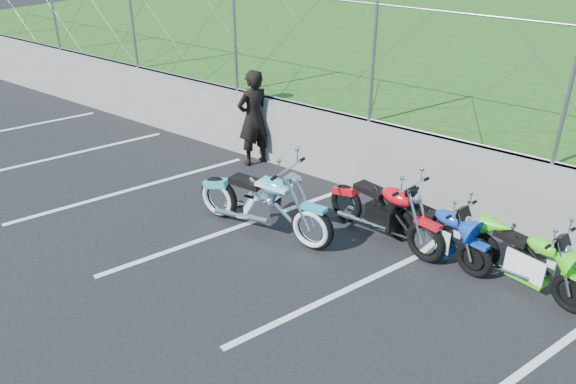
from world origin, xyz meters
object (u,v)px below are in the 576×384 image
Objects in this scene: naked_orange at (386,214)px; sportbike_green at (528,262)px; sportbike_blue at (438,233)px; person_standing at (253,118)px; cruiser_turquoise at (265,205)px.

sportbike_green is (2.10, 0.03, -0.05)m from naked_orange.
sportbike_blue is at bearing -165.67° from sportbike_green.
naked_orange reaches higher than sportbike_blue.
sportbike_blue is 0.95× the size of person_standing.
cruiser_turquoise is at bearing 61.68° from person_standing.
naked_orange is at bearing -165.83° from sportbike_blue.
naked_orange is 1.20× the size of sportbike_blue.
naked_orange is 1.15× the size of person_standing.
cruiser_turquoise reaches higher than sportbike_green.
person_standing is (-3.46, 1.07, 0.48)m from naked_orange.
sportbike_green reaches higher than sportbike_blue.
naked_orange is 2.10m from sportbike_green.
sportbike_green is 1.01× the size of sportbike_blue.
sportbike_blue is at bearing 13.93° from naked_orange.
sportbike_green is 1.27m from sportbike_blue.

